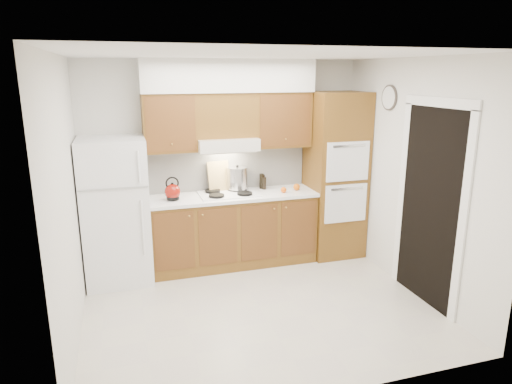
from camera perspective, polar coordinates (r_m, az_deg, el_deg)
floor at (r=5.06m, az=0.32°, el=-14.05°), size 3.60×3.60×0.00m
ceiling at (r=4.44m, az=0.36°, el=16.82°), size 3.60×3.60×0.00m
wall_back at (r=6.00m, az=-3.91°, el=3.75°), size 3.60×0.02×2.60m
wall_left at (r=4.42m, az=-22.58°, el=-1.36°), size 0.02×3.00×2.60m
wall_right at (r=5.38m, az=18.98°, el=1.71°), size 0.02×3.00×2.60m
fridge at (r=5.61m, az=-17.11°, el=-2.30°), size 0.75×0.72×1.72m
base_cabinets at (r=5.94m, az=-2.88°, el=-4.84°), size 2.11×0.60×0.90m
countertop at (r=5.79m, az=-2.91°, el=-0.49°), size 2.13×0.62×0.04m
backsplash at (r=6.00m, az=-3.64°, el=2.98°), size 2.11×0.03×0.56m
oven_cabinet at (r=6.22m, az=9.85°, el=2.08°), size 0.70×0.65×2.20m
upper_cab_left at (r=5.64m, az=-10.80°, el=8.48°), size 0.63×0.33×0.70m
upper_cab_right at (r=5.96m, az=3.15°, el=9.04°), size 0.73×0.33×0.70m
range_hood at (r=5.73m, az=-3.69°, el=6.03°), size 0.75×0.45×0.15m
upper_cab_over_hood at (r=5.75m, az=-3.89°, el=9.56°), size 0.75×0.33×0.55m
soffit at (r=5.72m, az=-3.44°, el=14.31°), size 2.13×0.36×0.40m
cooktop at (r=5.80m, az=-3.44°, el=-0.23°), size 0.74×0.50×0.01m
doorway at (r=5.17m, az=20.88°, el=-1.85°), size 0.02×0.90×2.10m
wall_clock at (r=5.71m, az=16.33°, el=11.25°), size 0.02×0.30×0.30m
kettle at (r=5.59m, az=-10.39°, el=0.04°), size 0.25×0.25×0.19m
cutting_board at (r=5.92m, az=-4.67°, el=2.00°), size 0.31×0.15×0.38m
stock_pot at (r=5.93m, az=-2.35°, el=1.75°), size 0.35×0.35×0.28m
condiment_a at (r=6.06m, az=0.70°, el=1.37°), size 0.07×0.07×0.20m
condiment_b at (r=6.07m, az=0.83°, el=1.33°), size 0.07×0.07×0.18m
condiment_c at (r=6.02m, az=1.01°, el=1.12°), size 0.06×0.06×0.16m
orange_near at (r=6.00m, az=5.10°, el=0.63°), size 0.10×0.10×0.09m
orange_far at (r=5.86m, az=3.47°, el=0.27°), size 0.08×0.08×0.07m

